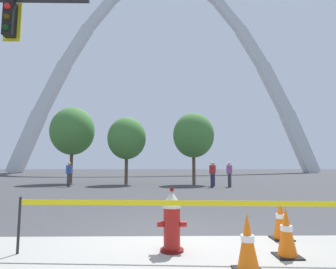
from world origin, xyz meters
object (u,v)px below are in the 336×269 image
at_px(traffic_cone_by_hydrant, 286,232).
at_px(traffic_cone_mid_sidewalk, 248,243).
at_px(pedestrian_walking_right, 229,174).
at_px(pedestrian_standing_center, 212,174).
at_px(fire_hydrant, 172,221).
at_px(traffic_cone_curb_edge, 281,219).
at_px(monument_arch, 164,78).
at_px(pedestrian_walking_left, 213,174).
at_px(pedestrian_near_trees, 69,174).

xyz_separation_m(traffic_cone_by_hydrant, traffic_cone_mid_sidewalk, (-0.75, -0.57, 0.00)).
bearing_deg(pedestrian_walking_right, traffic_cone_mid_sidewalk, -102.37).
bearing_deg(pedestrian_standing_center, traffic_cone_by_hydrant, -95.32).
bearing_deg(fire_hydrant, traffic_cone_curb_edge, 19.20).
bearing_deg(traffic_cone_by_hydrant, pedestrian_standing_center, 84.68).
relative_size(monument_arch, pedestrian_walking_left, 38.14).
bearing_deg(fire_hydrant, traffic_cone_mid_sidewalk, -42.92).
relative_size(traffic_cone_curb_edge, pedestrian_near_trees, 0.46).
relative_size(traffic_cone_by_hydrant, traffic_cone_curb_edge, 1.00).
bearing_deg(traffic_cone_curb_edge, traffic_cone_mid_sidewalk, -124.46).
height_order(pedestrian_standing_center, pedestrian_walking_right, same).
height_order(pedestrian_walking_right, pedestrian_near_trees, same).
xyz_separation_m(pedestrian_walking_left, pedestrian_walking_right, (0.83, -1.18, 0.00)).
bearing_deg(fire_hydrant, pedestrian_walking_left, 77.49).
distance_m(traffic_cone_mid_sidewalk, pedestrian_near_trees, 16.26).
bearing_deg(traffic_cone_mid_sidewalk, pedestrian_walking_right, 77.63).
relative_size(pedestrian_walking_left, pedestrian_walking_right, 1.00).
relative_size(traffic_cone_by_hydrant, pedestrian_near_trees, 0.46).
xyz_separation_m(traffic_cone_curb_edge, pedestrian_standing_center, (0.94, 12.65, 0.46)).
distance_m(traffic_cone_by_hydrant, traffic_cone_mid_sidewalk, 0.94).
height_order(fire_hydrant, traffic_cone_mid_sidewalk, fire_hydrant).
bearing_deg(traffic_cone_curb_edge, pedestrian_walking_left, 84.86).
distance_m(pedestrian_walking_left, pedestrian_walking_right, 1.44).
relative_size(traffic_cone_by_hydrant, pedestrian_standing_center, 0.46).
height_order(traffic_cone_by_hydrant, traffic_cone_mid_sidewalk, same).
distance_m(fire_hydrant, traffic_cone_mid_sidewalk, 1.28).
xyz_separation_m(traffic_cone_curb_edge, pedestrian_near_trees, (-8.19, 13.04, 0.46)).
bearing_deg(fire_hydrant, pedestrian_near_trees, 114.21).
bearing_deg(pedestrian_walking_left, pedestrian_standing_center, -102.96).
bearing_deg(pedestrian_standing_center, pedestrian_walking_right, 10.30).
height_order(traffic_cone_by_hydrant, monument_arch, monument_arch).
bearing_deg(pedestrian_near_trees, pedestrian_standing_center, -2.43).
distance_m(traffic_cone_curb_edge, monument_arch, 53.70).
distance_m(monument_arch, pedestrian_standing_center, 41.93).
height_order(fire_hydrant, pedestrian_walking_right, pedestrian_walking_right).
bearing_deg(pedestrian_near_trees, traffic_cone_by_hydrant, -60.75).
height_order(monument_arch, pedestrian_near_trees, monument_arch).
height_order(pedestrian_walking_left, pedestrian_near_trees, same).
distance_m(traffic_cone_curb_edge, pedestrian_near_trees, 15.41).
xyz_separation_m(monument_arch, pedestrian_walking_left, (3.22, -36.25, -18.25)).
bearing_deg(pedestrian_near_trees, monument_arch, 80.50).
bearing_deg(pedestrian_standing_center, pedestrian_walking_left, 77.04).
relative_size(monument_arch, pedestrian_standing_center, 38.14).
distance_m(traffic_cone_curb_edge, pedestrian_standing_center, 12.70).
relative_size(traffic_cone_mid_sidewalk, pedestrian_walking_right, 0.46).
height_order(monument_arch, pedestrian_standing_center, monument_arch).
relative_size(traffic_cone_by_hydrant, pedestrian_walking_left, 0.46).
bearing_deg(pedestrian_standing_center, monument_arch, 94.40).
bearing_deg(monument_arch, pedestrian_walking_right, -83.83).
bearing_deg(pedestrian_near_trees, traffic_cone_mid_sidewalk, -64.04).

